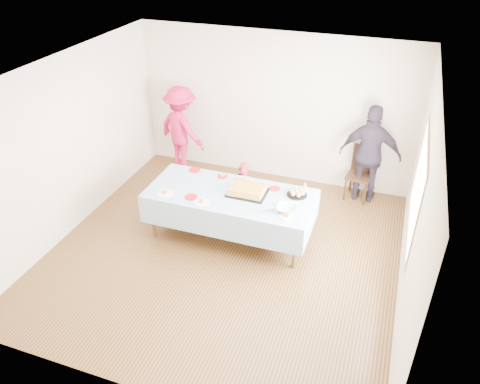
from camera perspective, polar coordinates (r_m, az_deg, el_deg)
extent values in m
plane|color=#442613|center=(7.09, -1.87, -7.27)|extent=(5.00, 5.00, 0.00)
cube|color=beige|center=(8.47, 4.15, 10.15)|extent=(5.00, 0.04, 2.70)
cube|color=beige|center=(4.55, -13.85, -12.58)|extent=(5.00, 0.04, 2.70)
cube|color=beige|center=(7.52, -20.23, 5.27)|extent=(0.04, 5.00, 2.70)
cube|color=beige|center=(6.00, 20.78, -1.79)|extent=(0.04, 5.00, 2.70)
cube|color=white|center=(5.78, -2.35, 14.00)|extent=(5.00, 5.00, 0.04)
cube|color=#472B16|center=(6.09, 20.82, 0.42)|extent=(0.03, 1.75, 1.35)
cylinder|color=#55381D|center=(7.30, -10.61, -3.00)|extent=(0.06, 0.06, 0.73)
cylinder|color=#55381D|center=(6.62, 6.72, -6.72)|extent=(0.06, 0.06, 0.73)
cylinder|color=#55381D|center=(7.91, -7.72, 0.26)|extent=(0.06, 0.06, 0.73)
cylinder|color=#55381D|center=(7.29, 8.29, -2.81)|extent=(0.06, 0.06, 0.73)
cube|color=#55381D|center=(6.98, -1.20, -0.35)|extent=(2.40, 1.00, 0.04)
cube|color=white|center=(6.97, -1.20, -0.17)|extent=(2.50, 1.10, 0.01)
cube|color=black|center=(6.96, 0.92, -0.09)|extent=(0.58, 0.45, 0.02)
cube|color=#EDCB5A|center=(6.94, 0.92, 0.23)|extent=(0.49, 0.37, 0.07)
cube|color=#AE6028|center=(6.91, 0.93, 0.53)|extent=(0.49, 0.37, 0.01)
cylinder|color=black|center=(6.96, 6.94, -0.33)|extent=(0.31, 0.31, 0.02)
sphere|color=tan|center=(6.93, 7.62, -0.12)|extent=(0.08, 0.08, 0.08)
sphere|color=tan|center=(6.99, 7.42, 0.23)|extent=(0.08, 0.08, 0.08)
sphere|color=tan|center=(7.00, 6.77, 0.34)|extent=(0.08, 0.08, 0.08)
sphere|color=tan|center=(6.95, 6.31, 0.12)|extent=(0.08, 0.08, 0.08)
sphere|color=tan|center=(6.89, 6.50, -0.24)|extent=(0.08, 0.08, 0.08)
sphere|color=tan|center=(6.87, 7.16, -0.36)|extent=(0.08, 0.08, 0.08)
sphere|color=tan|center=(6.94, 6.96, 0.00)|extent=(0.08, 0.08, 0.08)
imported|color=silver|center=(6.58, 5.70, -2.05)|extent=(0.28, 0.28, 0.07)
cone|color=white|center=(7.03, 7.93, 0.65)|extent=(0.10, 0.10, 0.16)
cylinder|color=red|center=(7.59, -5.53, 2.67)|extent=(0.19, 0.19, 0.01)
cylinder|color=red|center=(7.39, -2.16, 1.93)|extent=(0.16, 0.16, 0.01)
cylinder|color=red|center=(7.27, 0.02, 1.43)|extent=(0.17, 0.17, 0.01)
cylinder|color=red|center=(7.09, 4.24, 0.43)|extent=(0.16, 0.16, 0.01)
cylinder|color=red|center=(6.90, -5.99, -0.61)|extent=(0.18, 0.18, 0.01)
cylinder|color=white|center=(7.04, -9.15, -0.16)|extent=(0.25, 0.25, 0.01)
cylinder|color=white|center=(6.77, -4.70, -1.25)|extent=(0.23, 0.23, 0.01)
cylinder|color=white|center=(6.47, 5.66, -2.99)|extent=(0.20, 0.20, 0.01)
cylinder|color=black|center=(8.35, 12.66, 0.31)|extent=(0.03, 0.03, 0.42)
cylinder|color=black|center=(8.29, 14.95, -0.29)|extent=(0.03, 0.03, 0.42)
cylinder|color=black|center=(8.65, 13.36, 1.38)|extent=(0.03, 0.03, 0.42)
cylinder|color=black|center=(8.58, 15.57, 0.80)|extent=(0.03, 0.03, 0.42)
cube|color=black|center=(8.35, 14.34, 1.90)|extent=(0.47, 0.47, 0.05)
cube|color=black|center=(8.39, 14.92, 4.00)|extent=(0.41, 0.10, 0.49)
imported|color=#C91940|center=(7.83, 0.47, 0.45)|extent=(0.30, 0.21, 0.78)
imported|color=#3D6F25|center=(7.61, 0.42, -0.55)|extent=(0.44, 0.36, 0.78)
imported|color=#CA6F5E|center=(7.91, 0.42, 0.97)|extent=(0.48, 0.42, 0.82)
imported|color=#C6184D|center=(8.99, -7.16, 7.65)|extent=(1.21, 0.95, 1.64)
imported|color=#312837|center=(8.15, 15.56, 4.40)|extent=(1.03, 0.44, 1.74)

